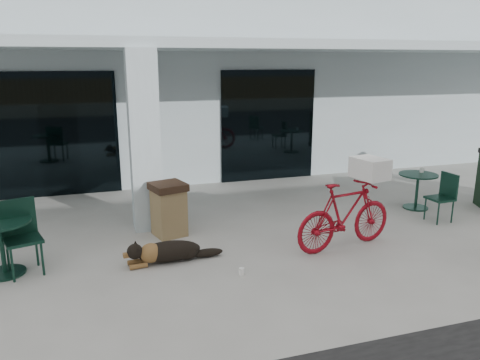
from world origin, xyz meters
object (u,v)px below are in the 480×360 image
object	(u,v)px
trash_receptacle	(169,209)
cafe_chair_far_b	(440,198)
bicycle	(345,215)
dog	(169,250)
cafe_table_far	(417,191)
cafe_chair_near	(23,239)
cafe_table_near	(2,248)

from	to	relation	value
trash_receptacle	cafe_chair_far_b	bearing A→B (deg)	-9.22
cafe_chair_far_b	trash_receptacle	xyz separation A→B (m)	(-4.90, 0.79, 0.01)
bicycle	trash_receptacle	distance (m)	2.93
dog	bicycle	bearing A→B (deg)	-12.05
cafe_table_far	cafe_chair_near	bearing A→B (deg)	-172.85
bicycle	dog	world-z (taller)	bicycle
dog	cafe_table_far	size ratio (longest dim) A/B	1.43
dog	cafe_table_far	distance (m)	5.32
cafe_chair_near	cafe_chair_far_b	xyz separation A→B (m)	(7.06, 0.10, -0.07)
cafe_table_near	cafe_chair_far_b	world-z (taller)	cafe_chair_far_b
cafe_chair_far_b	cafe_table_far	bearing A→B (deg)	167.99
dog	cafe_chair_near	bearing A→B (deg)	168.38
cafe_table_far	cafe_chair_far_b	bearing A→B (deg)	-98.57
dog	cafe_chair_far_b	distance (m)	5.10
cafe_table_near	cafe_chair_near	bearing A→B (deg)	-14.50
cafe_chair_near	cafe_table_far	world-z (taller)	cafe_chair_near
cafe_chair_near	trash_receptacle	bearing A→B (deg)	6.13
bicycle	trash_receptacle	xyz separation A→B (m)	(-2.57, 1.40, -0.09)
cafe_chair_near	cafe_table_far	xyz separation A→B (m)	(7.18, 0.90, -0.17)
cafe_table_far	trash_receptacle	xyz separation A→B (m)	(-5.02, -0.00, 0.10)
cafe_table_far	trash_receptacle	bearing A→B (deg)	-179.97
cafe_chair_near	cafe_table_near	bearing A→B (deg)	149.10
trash_receptacle	cafe_table_far	bearing A→B (deg)	0.03
cafe_chair_far_b	bicycle	bearing A→B (deg)	-78.84
cafe_chair_near	trash_receptacle	distance (m)	2.35
cafe_chair_near	cafe_chair_far_b	size ratio (longest dim) A/B	1.15
cafe_table_far	trash_receptacle	world-z (taller)	trash_receptacle
dog	cafe_chair_near	distance (m)	2.02
cafe_table_near	trash_receptacle	world-z (taller)	trash_receptacle
cafe_chair_far_b	dog	bearing A→B (deg)	-90.00
cafe_table_near	trash_receptacle	distance (m)	2.59
bicycle	dog	xyz separation A→B (m)	(-2.75, 0.30, -0.36)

